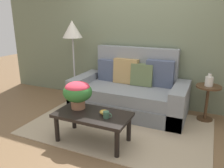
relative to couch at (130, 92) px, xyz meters
name	(u,v)px	position (x,y,z in m)	size (l,w,h in m)	color
ground_plane	(115,130)	(0.06, -0.82, -0.34)	(14.00, 14.00, 0.00)	brown
wall_back	(144,26)	(0.06, 0.50, 1.15)	(6.40, 0.12, 2.99)	slate
area_rug	(119,126)	(0.06, -0.67, -0.34)	(2.75, 1.77, 0.01)	tan
couch	(130,92)	(0.00, 0.00, 0.00)	(2.00, 0.95, 1.12)	slate
coffee_table	(93,118)	(-0.09, -1.23, 0.01)	(1.02, 0.54, 0.42)	black
side_table	(207,97)	(1.28, 0.13, 0.07)	(0.39, 0.39, 0.60)	#4C331E
floor_lamp	(72,34)	(-1.23, 0.07, 0.99)	(0.39, 0.39, 1.59)	#B2B2B7
potted_plant	(78,92)	(-0.37, -1.15, 0.32)	(0.40, 0.40, 0.39)	#A36B4C
coffee_mug	(106,115)	(0.13, -1.27, 0.12)	(0.12, 0.08, 0.09)	#3D664C
snack_bowl	(104,112)	(0.06, -1.19, 0.11)	(0.12, 0.12, 0.06)	gold
table_vase	(209,81)	(1.28, 0.11, 0.34)	(0.13, 0.13, 0.20)	silver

